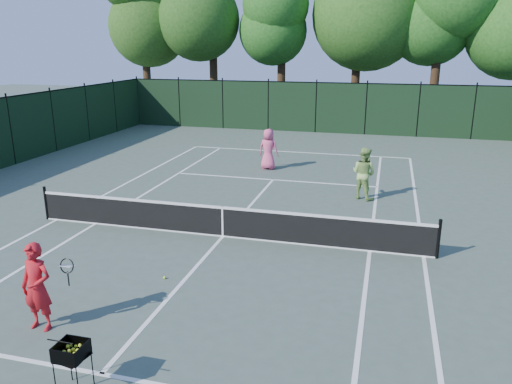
% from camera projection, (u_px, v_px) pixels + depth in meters
% --- Properties ---
extents(ground, '(90.00, 90.00, 0.00)m').
position_uv_depth(ground, '(223.00, 237.00, 14.27)').
color(ground, '#435247').
rests_on(ground, ground).
extents(sideline_doubles_left, '(0.10, 23.77, 0.01)m').
position_uv_depth(sideline_doubles_left, '(57.00, 220.00, 15.62)').
color(sideline_doubles_left, white).
rests_on(sideline_doubles_left, ground).
extents(sideline_doubles_right, '(0.10, 23.77, 0.01)m').
position_uv_depth(sideline_doubles_right, '(424.00, 257.00, 12.92)').
color(sideline_doubles_right, white).
rests_on(sideline_doubles_right, ground).
extents(sideline_singles_left, '(0.10, 23.77, 0.01)m').
position_uv_depth(sideline_singles_left, '(96.00, 224.00, 15.28)').
color(sideline_singles_left, white).
rests_on(sideline_singles_left, ground).
extents(sideline_singles_right, '(0.10, 23.77, 0.01)m').
position_uv_depth(sideline_singles_right, '(370.00, 251.00, 13.26)').
color(sideline_singles_right, white).
rests_on(sideline_singles_right, ground).
extents(baseline_far, '(10.97, 0.10, 0.01)m').
position_uv_depth(baseline_far, '(297.00, 152.00, 25.27)').
color(baseline_far, white).
rests_on(baseline_far, ground).
extents(service_line_near, '(8.23, 0.10, 0.01)m').
position_uv_depth(service_line_near, '(101.00, 374.00, 8.34)').
color(service_line_near, white).
rests_on(service_line_near, ground).
extents(service_line_far, '(8.23, 0.10, 0.01)m').
position_uv_depth(service_line_far, '(273.00, 180.00, 20.19)').
color(service_line_far, white).
rests_on(service_line_far, ground).
extents(center_service_line, '(0.10, 12.80, 0.01)m').
position_uv_depth(center_service_line, '(223.00, 236.00, 14.27)').
color(center_service_line, white).
rests_on(center_service_line, ground).
extents(tennis_net, '(11.69, 0.09, 1.06)m').
position_uv_depth(tennis_net, '(223.00, 221.00, 14.13)').
color(tennis_net, black).
rests_on(tennis_net, ground).
extents(fence_far, '(24.00, 0.05, 3.00)m').
position_uv_depth(fence_far, '(316.00, 108.00, 30.50)').
color(fence_far, black).
rests_on(fence_far, ground).
extents(tree_0, '(6.40, 6.40, 13.14)m').
position_uv_depth(tree_0, '(142.00, 1.00, 35.03)').
color(tree_0, black).
rests_on(tree_0, ground).
extents(tree_2, '(6.00, 6.00, 12.40)m').
position_uv_depth(tree_2, '(282.00, 5.00, 32.97)').
color(tree_2, black).
rests_on(tree_2, ground).
extents(coach, '(0.94, 0.61, 1.75)m').
position_uv_depth(coach, '(37.00, 287.00, 9.46)').
color(coach, red).
rests_on(coach, ground).
extents(player_pink, '(0.94, 0.68, 1.78)m').
position_uv_depth(player_pink, '(268.00, 149.00, 21.68)').
color(player_pink, '#EA5281').
rests_on(player_pink, ground).
extents(player_green, '(1.12, 1.04, 1.84)m').
position_uv_depth(player_green, '(364.00, 173.00, 17.52)').
color(player_green, '#99C361').
rests_on(player_green, ground).
extents(ball_hopper, '(0.52, 0.52, 0.85)m').
position_uv_depth(ball_hopper, '(71.00, 351.00, 7.76)').
color(ball_hopper, black).
rests_on(ball_hopper, ground).
extents(loose_ball_midcourt, '(0.07, 0.07, 0.07)m').
position_uv_depth(loose_ball_midcourt, '(165.00, 278.00, 11.70)').
color(loose_ball_midcourt, '#CDF432').
rests_on(loose_ball_midcourt, ground).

